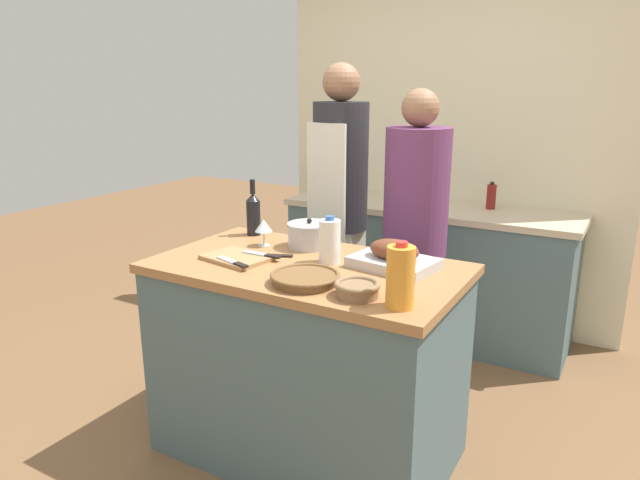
{
  "coord_description": "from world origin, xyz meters",
  "views": [
    {
      "loc": [
        1.2,
        -1.98,
        1.65
      ],
      "look_at": [
        0.0,
        0.11,
        0.99
      ],
      "focal_mm": 32.0,
      "sensor_mm": 36.0,
      "label": 1
    }
  ],
  "objects_px": {
    "knife_paring": "(233,262)",
    "knife_bread": "(263,255)",
    "mixing_bowl": "(357,289)",
    "person_cook_aproned": "(340,204)",
    "person_cook_guest": "(415,231)",
    "condiment_bottle_tall": "(491,197)",
    "milk_jug": "(330,241)",
    "juice_jug": "(400,277)",
    "wine_bottle_green": "(253,213)",
    "condiment_bottle_short": "(335,183)",
    "wine_glass_left": "(264,226)",
    "wicker_basket": "(305,278)",
    "roasting_pan": "(394,257)",
    "cutting_board": "(237,258)",
    "knife_chef": "(266,255)",
    "stock_pot": "(309,235)"
  },
  "relations": [
    {
      "from": "milk_jug",
      "to": "condiment_bottle_short",
      "type": "relative_size",
      "value": 1.37
    },
    {
      "from": "wicker_basket",
      "to": "milk_jug",
      "type": "distance_m",
      "value": 0.29
    },
    {
      "from": "juice_jug",
      "to": "person_cook_guest",
      "type": "height_order",
      "value": "person_cook_guest"
    },
    {
      "from": "cutting_board",
      "to": "knife_paring",
      "type": "height_order",
      "value": "knife_paring"
    },
    {
      "from": "knife_bread",
      "to": "person_cook_guest",
      "type": "distance_m",
      "value": 0.91
    },
    {
      "from": "juice_jug",
      "to": "knife_paring",
      "type": "xyz_separation_m",
      "value": [
        -0.77,
        0.07,
        -0.09
      ]
    },
    {
      "from": "condiment_bottle_tall",
      "to": "person_cook_aproned",
      "type": "relative_size",
      "value": 0.1
    },
    {
      "from": "milk_jug",
      "to": "condiment_bottle_tall",
      "type": "relative_size",
      "value": 1.18
    },
    {
      "from": "mixing_bowl",
      "to": "knife_chef",
      "type": "bearing_deg",
      "value": 156.51
    },
    {
      "from": "wicker_basket",
      "to": "milk_jug",
      "type": "relative_size",
      "value": 1.33
    },
    {
      "from": "cutting_board",
      "to": "knife_chef",
      "type": "height_order",
      "value": "cutting_board"
    },
    {
      "from": "knife_bread",
      "to": "condiment_bottle_tall",
      "type": "xyz_separation_m",
      "value": [
        0.57,
        1.69,
        0.03
      ]
    },
    {
      "from": "wicker_basket",
      "to": "knife_bread",
      "type": "relative_size",
      "value": 1.41
    },
    {
      "from": "roasting_pan",
      "to": "person_cook_aproned",
      "type": "bearing_deg",
      "value": 131.87
    },
    {
      "from": "milk_jug",
      "to": "knife_bread",
      "type": "height_order",
      "value": "milk_jug"
    },
    {
      "from": "person_cook_aproned",
      "to": "roasting_pan",
      "type": "bearing_deg",
      "value": -44.19
    },
    {
      "from": "mixing_bowl",
      "to": "knife_bread",
      "type": "xyz_separation_m",
      "value": [
        -0.56,
        0.2,
        -0.01
      ]
    },
    {
      "from": "person_cook_aproned",
      "to": "milk_jug",
      "type": "bearing_deg",
      "value": -60.96
    },
    {
      "from": "person_cook_aproned",
      "to": "knife_bread",
      "type": "bearing_deg",
      "value": -80.67
    },
    {
      "from": "wicker_basket",
      "to": "person_cook_aproned",
      "type": "relative_size",
      "value": 0.15
    },
    {
      "from": "knife_bread",
      "to": "person_cook_guest",
      "type": "bearing_deg",
      "value": 64.2
    },
    {
      "from": "wine_bottle_green",
      "to": "condiment_bottle_tall",
      "type": "bearing_deg",
      "value": 57.86
    },
    {
      "from": "roasting_pan",
      "to": "juice_jug",
      "type": "relative_size",
      "value": 1.58
    },
    {
      "from": "roasting_pan",
      "to": "condiment_bottle_short",
      "type": "xyz_separation_m",
      "value": [
        -1.1,
        1.53,
        -0.01
      ]
    },
    {
      "from": "cutting_board",
      "to": "wine_glass_left",
      "type": "height_order",
      "value": "wine_glass_left"
    },
    {
      "from": "stock_pot",
      "to": "juice_jug",
      "type": "relative_size",
      "value": 0.89
    },
    {
      "from": "condiment_bottle_tall",
      "to": "person_cook_guest",
      "type": "relative_size",
      "value": 0.11
    },
    {
      "from": "person_cook_guest",
      "to": "stock_pot",
      "type": "bearing_deg",
      "value": -142.61
    },
    {
      "from": "cutting_board",
      "to": "knife_bread",
      "type": "xyz_separation_m",
      "value": [
        0.09,
        0.06,
        0.01
      ]
    },
    {
      "from": "juice_jug",
      "to": "wine_bottle_green",
      "type": "height_order",
      "value": "wine_bottle_green"
    },
    {
      "from": "milk_jug",
      "to": "condiment_bottle_tall",
      "type": "xyz_separation_m",
      "value": [
        0.3,
        1.58,
        -0.04
      ]
    },
    {
      "from": "wicker_basket",
      "to": "condiment_bottle_short",
      "type": "bearing_deg",
      "value": 115.23
    },
    {
      "from": "knife_paring",
      "to": "knife_bread",
      "type": "distance_m",
      "value": 0.16
    },
    {
      "from": "cutting_board",
      "to": "mixing_bowl",
      "type": "distance_m",
      "value": 0.67
    },
    {
      "from": "milk_jug",
      "to": "condiment_bottle_short",
      "type": "distance_m",
      "value": 1.8
    },
    {
      "from": "condiment_bottle_tall",
      "to": "mixing_bowl",
      "type": "bearing_deg",
      "value": -90.39
    },
    {
      "from": "person_cook_aproned",
      "to": "person_cook_guest",
      "type": "bearing_deg",
      "value": -2.57
    },
    {
      "from": "knife_chef",
      "to": "wicker_basket",
      "type": "bearing_deg",
      "value": -33.35
    },
    {
      "from": "condiment_bottle_tall",
      "to": "condiment_bottle_short",
      "type": "height_order",
      "value": "condiment_bottle_tall"
    },
    {
      "from": "wine_bottle_green",
      "to": "knife_paring",
      "type": "bearing_deg",
      "value": -62.91
    },
    {
      "from": "wine_glass_left",
      "to": "knife_chef",
      "type": "height_order",
      "value": "wine_glass_left"
    },
    {
      "from": "person_cook_aproned",
      "to": "person_cook_guest",
      "type": "relative_size",
      "value": 1.08
    },
    {
      "from": "wine_glass_left",
      "to": "mixing_bowl",
      "type": "bearing_deg",
      "value": -29.25
    },
    {
      "from": "wine_glass_left",
      "to": "knife_bread",
      "type": "bearing_deg",
      "value": -55.99
    },
    {
      "from": "cutting_board",
      "to": "condiment_bottle_short",
      "type": "height_order",
      "value": "condiment_bottle_short"
    },
    {
      "from": "condiment_bottle_tall",
      "to": "person_cook_aproned",
      "type": "bearing_deg",
      "value": -128.76
    },
    {
      "from": "milk_jug",
      "to": "person_cook_guest",
      "type": "bearing_deg",
      "value": 80.63
    },
    {
      "from": "knife_bread",
      "to": "wine_bottle_green",
      "type": "bearing_deg",
      "value": 131.54
    },
    {
      "from": "milk_jug",
      "to": "wine_glass_left",
      "type": "bearing_deg",
      "value": 169.38
    },
    {
      "from": "mixing_bowl",
      "to": "wine_glass_left",
      "type": "distance_m",
      "value": 0.78
    }
  ]
}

